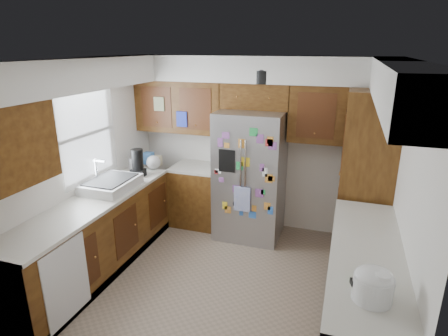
{
  "coord_description": "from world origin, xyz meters",
  "views": [
    {
      "loc": [
        1.22,
        -3.59,
        2.62
      ],
      "look_at": [
        -0.1,
        0.35,
        1.26
      ],
      "focal_mm": 30.0,
      "sensor_mm": 36.0,
      "label": 1
    }
  ],
  "objects_px": {
    "fridge": "(250,175)",
    "paper_towel": "(381,290)",
    "pantry": "(366,176)",
    "rice_cooker": "(373,284)"
  },
  "relations": [
    {
      "from": "paper_towel",
      "to": "fridge",
      "type": "bearing_deg",
      "value": 122.84
    },
    {
      "from": "rice_cooker",
      "to": "paper_towel",
      "type": "relative_size",
      "value": 1.18
    },
    {
      "from": "fridge",
      "to": "paper_towel",
      "type": "xyz_separation_m",
      "value": [
        1.55,
        -2.4,
        0.14
      ]
    },
    {
      "from": "paper_towel",
      "to": "rice_cooker",
      "type": "bearing_deg",
      "value": 138.74
    },
    {
      "from": "fridge",
      "to": "rice_cooker",
      "type": "relative_size",
      "value": 6.26
    },
    {
      "from": "fridge",
      "to": "paper_towel",
      "type": "distance_m",
      "value": 2.86
    },
    {
      "from": "pantry",
      "to": "paper_towel",
      "type": "height_order",
      "value": "pantry"
    },
    {
      "from": "pantry",
      "to": "fridge",
      "type": "distance_m",
      "value": 1.51
    },
    {
      "from": "pantry",
      "to": "paper_towel",
      "type": "bearing_deg",
      "value": -88.81
    },
    {
      "from": "rice_cooker",
      "to": "paper_towel",
      "type": "distance_m",
      "value": 0.07
    }
  ]
}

